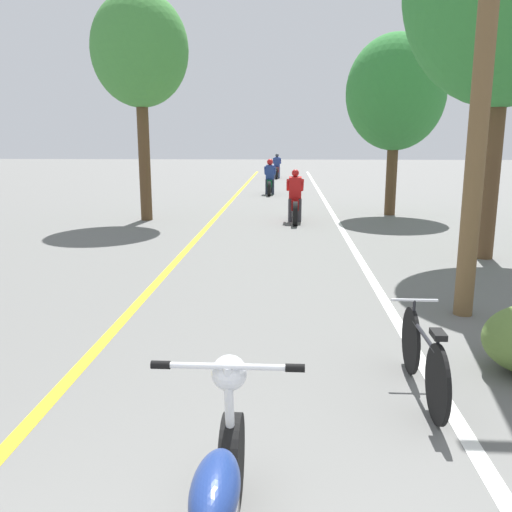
% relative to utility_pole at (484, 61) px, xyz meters
% --- Properties ---
extents(lane_stripe_center, '(0.14, 48.00, 0.01)m').
position_rel_utility_pole_xyz_m(lane_stripe_center, '(-4.40, 7.32, -3.17)').
color(lane_stripe_center, yellow).
rests_on(lane_stripe_center, ground).
extents(lane_stripe_edge, '(0.14, 48.00, 0.01)m').
position_rel_utility_pole_xyz_m(lane_stripe_edge, '(-0.92, 7.32, -3.17)').
color(lane_stripe_edge, white).
rests_on(lane_stripe_edge, ground).
extents(utility_pole, '(1.10, 0.24, 6.16)m').
position_rel_utility_pole_xyz_m(utility_pole, '(0.00, 0.00, 0.00)').
color(utility_pole, brown).
rests_on(utility_pole, ground).
extents(roadside_tree_right_far, '(2.88, 2.60, 5.24)m').
position_rel_utility_pole_xyz_m(roadside_tree_right_far, '(0.80, 9.61, 0.38)').
color(roadside_tree_right_far, '#513A23').
rests_on(roadside_tree_right_far, ground).
extents(roadside_tree_left, '(2.61, 2.35, 6.09)m').
position_rel_utility_pole_xyz_m(roadside_tree_left, '(-6.30, 8.14, 1.37)').
color(roadside_tree_left, '#513A23').
rests_on(roadside_tree_left, ground).
extents(motorcycle_rider_lead, '(0.50, 2.15, 1.44)m').
position_rel_utility_pole_xyz_m(motorcycle_rider_lead, '(-2.10, 8.07, -2.63)').
color(motorcycle_rider_lead, black).
rests_on(motorcycle_rider_lead, ground).
extents(motorcycle_rider_mid, '(0.50, 2.09, 1.45)m').
position_rel_utility_pole_xyz_m(motorcycle_rider_mid, '(-3.04, 15.60, -2.62)').
color(motorcycle_rider_mid, black).
rests_on(motorcycle_rider_mid, ground).
extents(motorcycle_rider_far, '(0.50, 2.20, 1.42)m').
position_rel_utility_pole_xyz_m(motorcycle_rider_far, '(-2.92, 25.06, -2.64)').
color(motorcycle_rider_far, black).
rests_on(motorcycle_rider_far, ground).
extents(bicycle_parked, '(0.44, 1.63, 0.77)m').
position_rel_utility_pole_xyz_m(bicycle_parked, '(-1.10, -2.36, -2.81)').
color(bicycle_parked, black).
rests_on(bicycle_parked, ground).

